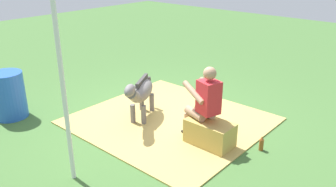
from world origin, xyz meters
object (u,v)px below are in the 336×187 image
object	(u,v)px
hay_bale	(210,134)
tent_pole_left	(64,91)
person_seated	(204,102)
pony_standing	(141,92)
water_barrel	(8,95)
soda_bottle	(261,143)

from	to	relation	value
hay_bale	tent_pole_left	bearing A→B (deg)	65.03
hay_bale	person_seated	bearing A→B (deg)	-11.81
pony_standing	water_barrel	distance (m)	2.44
soda_bottle	water_barrel	xyz separation A→B (m)	(4.08, 1.96, 0.31)
pony_standing	tent_pole_left	xyz separation A→B (m)	(-0.58, 1.88, 0.74)
soda_bottle	tent_pole_left	size ratio (longest dim) A/B	0.10
soda_bottle	tent_pole_left	distance (m)	3.05
water_barrel	tent_pole_left	bearing A→B (deg)	171.62
soda_bottle	tent_pole_left	xyz separation A→B (m)	(1.59, 2.33, 1.16)
pony_standing	tent_pole_left	bearing A→B (deg)	107.06
soda_bottle	water_barrel	bearing A→B (deg)	25.68
hay_bale	water_barrel	size ratio (longest dim) A/B	0.87
pony_standing	water_barrel	world-z (taller)	pony_standing
person_seated	tent_pole_left	distance (m)	2.17
person_seated	water_barrel	world-z (taller)	person_seated
hay_bale	water_barrel	xyz separation A→B (m)	(3.39, 1.56, 0.22)
person_seated	tent_pole_left	xyz separation A→B (m)	(0.74, 1.96, 0.57)
pony_standing	soda_bottle	xyz separation A→B (m)	(-2.17, -0.45, -0.42)
water_barrel	person_seated	bearing A→B (deg)	-153.81
pony_standing	tent_pole_left	distance (m)	2.10
person_seated	pony_standing	distance (m)	1.33
person_seated	water_barrel	bearing A→B (deg)	26.19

